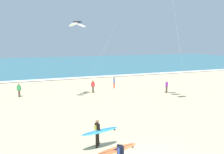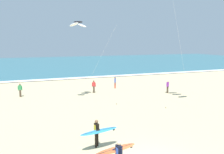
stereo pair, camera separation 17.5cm
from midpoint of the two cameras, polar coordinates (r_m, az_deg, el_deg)
ocean_water at (r=69.77m, az=-16.22°, el=3.15°), size 160.00×60.00×0.08m
shoreline_foam at (r=40.47m, az=-12.44°, el=-0.42°), size 160.00×1.74×0.01m
surfer_lead at (r=11.74m, az=1.15°, el=-18.09°), size 2.34×1.07×1.71m
surfer_trailing at (r=14.18m, az=-3.69°, el=-13.24°), size 2.42×1.06×1.71m
kite_arc_charcoal_low at (r=24.94m, az=-8.71°, el=12.78°), size 4.33×4.20×8.49m
bystander_red_top at (r=29.03m, az=-4.89°, el=-2.33°), size 0.44×0.32×1.59m
bystander_green_top at (r=28.78m, az=-22.13°, el=-3.04°), size 0.49×0.24×1.59m
bystander_blue_top at (r=31.73m, az=0.37°, el=-1.36°), size 0.28×0.47×1.59m
bystander_purple_top at (r=29.64m, az=13.18°, el=-2.30°), size 0.46×0.30×1.59m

